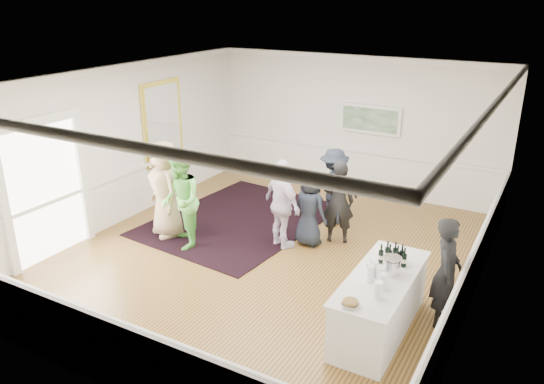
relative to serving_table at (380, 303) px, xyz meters
The scene contains 23 objects.
floor 2.80m from the serving_table, 153.29° to the left, with size 8.00×8.00×0.00m, color olive.
ceiling 3.91m from the serving_table, 153.29° to the left, with size 7.00×8.00×0.02m, color white.
wall_left 6.21m from the serving_table, 168.23° to the left, with size 0.02×8.00×3.20m, color white.
wall_right 1.99m from the serving_table, 50.47° to the left, with size 0.02×8.00×3.20m, color white.
wall_back 5.91m from the serving_table, 115.25° to the left, with size 7.00×0.02×3.20m, color white.
wall_front 3.88m from the serving_table, 131.91° to the right, with size 7.00×0.02×3.20m, color white.
wainscoting 2.77m from the serving_table, 153.29° to the left, with size 7.00×8.00×1.00m, color white, non-canonical shape.
mirror 6.59m from the serving_table, 156.76° to the left, with size 0.05×1.25×1.85m.
doorway 6.03m from the serving_table, behind, with size 0.10×1.78×2.56m.
landscape_painting 5.75m from the serving_table, 111.78° to the left, with size 1.44×0.06×0.66m.
area_rug 4.47m from the serving_table, 148.74° to the left, with size 2.98×3.91×0.02m, color black.
serving_table is the anchor object (origin of this frame).
bartender 1.04m from the serving_table, 41.27° to the left, with size 0.60×0.39×1.63m, color black.
guest_tan 4.81m from the serving_table, 167.58° to the left, with size 0.93×0.61×1.91m, color tan.
guest_green 4.18m from the serving_table, 169.35° to the left, with size 0.89×0.69×1.82m, color #64C74F.
guest_lilac 2.99m from the serving_table, 145.72° to the left, with size 1.00×0.42×1.71m, color silver.
guest_dark_a 3.77m from the serving_table, 123.21° to the left, with size 1.03×0.59×1.60m, color #1D2431.
guest_dark_b 2.91m from the serving_table, 124.54° to the left, with size 0.60×0.39×1.63m, color black.
guest_navy 2.90m from the serving_table, 135.51° to the left, with size 0.70×0.46×1.44m, color #1D2431.
wine_bottles 0.74m from the serving_table, 88.44° to the left, with size 0.40×0.24×0.31m.
juice_pitchers 0.61m from the serving_table, 88.48° to the right, with size 0.34×0.60×0.24m.
ice_bucket 0.57m from the serving_table, 59.68° to the left, with size 0.26×0.26×0.24m, color silver.
nut_bowl 1.02m from the serving_table, 97.14° to the right, with size 0.23×0.23×0.08m.
Camera 1 is at (4.27, -7.54, 4.50)m, focal length 35.00 mm.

